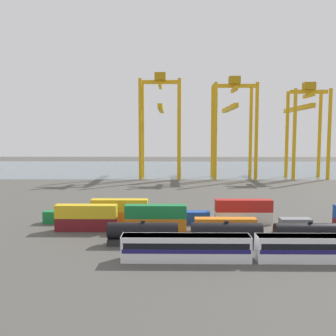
{
  "coord_description": "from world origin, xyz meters",
  "views": [
    {
      "loc": [
        -12.14,
        -73.92,
        18.88
      ],
      "look_at": [
        -13.61,
        35.75,
        9.14
      ],
      "focal_mm": 39.37,
      "sensor_mm": 36.0,
      "label": 1
    }
  ],
  "objects": [
    {
      "name": "ground_plane",
      "position": [
        0.0,
        40.0,
        0.0
      ],
      "size": [
        420.0,
        420.0,
        0.0
      ],
      "primitive_type": "plane",
      "color": "#4C4944"
    },
    {
      "name": "gantry_crane_central",
      "position": [
        14.62,
        92.29,
        27.13
      ],
      "size": [
        18.99,
        39.11,
        44.38
      ],
      "color": "gold",
      "rests_on": "ground_plane"
    },
    {
      "name": "shipping_container_3",
      "position": [
        -15.53,
        -2.35,
        3.9
      ],
      "size": [
        12.1,
        2.44,
        2.6
      ],
      "primitive_type": "cube",
      "color": "#197538",
      "rests_on": "shipping_container_2"
    },
    {
      "name": "gantry_crane_west",
      "position": [
        -17.74,
        92.09,
        27.67
      ],
      "size": [
        18.21,
        38.12,
        46.05
      ],
      "color": "gold",
      "rests_on": "ground_plane"
    },
    {
      "name": "shipping_container_8",
      "position": [
        -36.91,
        3.99,
        1.3
      ],
      "size": [
        6.04,
        2.44,
        2.6
      ],
      "primitive_type": "cube",
      "color": "#197538",
      "rests_on": "ground_plane"
    },
    {
      "name": "shipping_container_1",
      "position": [
        -29.3,
        -2.35,
        3.9
      ],
      "size": [
        12.1,
        2.44,
        2.6
      ],
      "primitive_type": "cube",
      "color": "gold",
      "rests_on": "shipping_container_0"
    },
    {
      "name": "shipping_container_0",
      "position": [
        -29.3,
        -2.35,
        1.3
      ],
      "size": [
        12.1,
        2.44,
        2.6
      ],
      "primitive_type": "cube",
      "color": "maroon",
      "rests_on": "ground_plane"
    },
    {
      "name": "shipping_container_4",
      "position": [
        -1.76,
        -2.35,
        1.3
      ],
      "size": [
        12.1,
        2.44,
        2.6
      ],
      "primitive_type": "cube",
      "color": "orange",
      "rests_on": "ground_plane"
    },
    {
      "name": "freight_tank_row",
      "position": [
        4.29,
        -11.65,
        1.98
      ],
      "size": [
        55.33,
        2.77,
        4.23
      ],
      "color": "#232326",
      "rests_on": "ground_plane"
    },
    {
      "name": "shipping_container_5",
      "position": [
        12.02,
        -2.35,
        1.3
      ],
      "size": [
        6.04,
        2.44,
        2.6
      ],
      "primitive_type": "cube",
      "color": "slate",
      "rests_on": "ground_plane"
    },
    {
      "name": "shipping_container_11",
      "position": [
        -10.29,
        3.99,
        1.3
      ],
      "size": [
        12.1,
        2.44,
        2.6
      ],
      "primitive_type": "cube",
      "color": "#1C4299",
      "rests_on": "ground_plane"
    },
    {
      "name": "gantry_crane_east",
      "position": [
        46.98,
        92.5,
        26.0
      ],
      "size": [
        16.32,
        38.75,
        41.79
      ],
      "color": "gold",
      "rests_on": "ground_plane"
    },
    {
      "name": "harbour_water",
      "position": [
        0.0,
        137.65,
        0.0
      ],
      "size": [
        400.0,
        110.0,
        0.01
      ],
      "primitive_type": "cube",
      "color": "slate",
      "rests_on": "ground_plane"
    },
    {
      "name": "shipping_container_13",
      "position": [
        3.01,
        3.99,
        3.9
      ],
      "size": [
        12.1,
        2.44,
        2.6
      ],
      "primitive_type": "cube",
      "color": "#AD211C",
      "rests_on": "shipping_container_12"
    },
    {
      "name": "shipping_container_9",
      "position": [
        -23.6,
        3.99,
        1.3
      ],
      "size": [
        12.1,
        2.44,
        2.6
      ],
      "primitive_type": "cube",
      "color": "orange",
      "rests_on": "ground_plane"
    },
    {
      "name": "shipping_container_10",
      "position": [
        -23.6,
        3.99,
        3.9
      ],
      "size": [
        12.1,
        2.44,
        2.6
      ],
      "primitive_type": "cube",
      "color": "gold",
      "rests_on": "shipping_container_9"
    },
    {
      "name": "passenger_train",
      "position": [
        -0.03,
        -19.68,
        2.14
      ],
      "size": [
        39.66,
        3.14,
        3.9
      ],
      "color": "silver",
      "rests_on": "ground_plane"
    },
    {
      "name": "shipping_container_12",
      "position": [
        3.01,
        3.99,
        1.3
      ],
      "size": [
        12.1,
        2.44,
        2.6
      ],
      "primitive_type": "cube",
      "color": "silver",
      "rests_on": "ground_plane"
    },
    {
      "name": "shipping_container_2",
      "position": [
        -15.53,
        -2.35,
        1.3
      ],
      "size": [
        12.1,
        2.44,
        2.6
      ],
      "primitive_type": "cube",
      "color": "orange",
      "rests_on": "ground_plane"
    }
  ]
}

